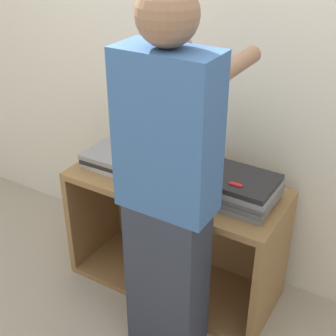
# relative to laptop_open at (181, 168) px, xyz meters

# --- Properties ---
(ground_plane) EXTENTS (12.00, 12.00, 0.00)m
(ground_plane) POSITION_rel_laptop_open_xyz_m (0.00, -0.30, -0.74)
(ground_plane) COLOR #9E9384
(wall_back) EXTENTS (8.00, 0.05, 2.40)m
(wall_back) POSITION_rel_laptop_open_xyz_m (0.00, 0.29, 0.46)
(wall_back) COLOR silver
(wall_back) RESTS_ON ground_plane
(cart) EXTENTS (1.16, 0.49, 0.68)m
(cart) POSITION_rel_laptop_open_xyz_m (0.00, 0.00, -0.40)
(cart) COLOR olive
(cart) RESTS_ON ground_plane
(laptop_open) EXTENTS (0.33, 0.35, 0.29)m
(laptop_open) POSITION_rel_laptop_open_xyz_m (0.00, 0.00, 0.00)
(laptop_open) COLOR #B7B7BC
(laptop_open) RESTS_ON cart
(laptop_stack_left) EXTENTS (0.35, 0.29, 0.08)m
(laptop_stack_left) POSITION_rel_laptop_open_xyz_m (-0.36, -0.06, -0.02)
(laptop_stack_left) COLOR #B7B7BC
(laptop_stack_left) RESTS_ON cart
(laptop_stack_right) EXTENTS (0.35, 0.29, 0.13)m
(laptop_stack_right) POSITION_rel_laptop_open_xyz_m (0.36, -0.06, 0.01)
(laptop_stack_right) COLOR gray
(laptop_stack_right) RESTS_ON cart
(person) EXTENTS (0.40, 0.53, 1.73)m
(person) POSITION_rel_laptop_open_xyz_m (0.20, -0.46, 0.13)
(person) COLOR #2D3342
(person) RESTS_ON ground_plane
(inventory_tag) EXTENTS (0.06, 0.02, 0.01)m
(inventory_tag) POSITION_rel_laptop_open_xyz_m (0.36, -0.13, 0.08)
(inventory_tag) COLOR red
(inventory_tag) RESTS_ON laptop_stack_right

